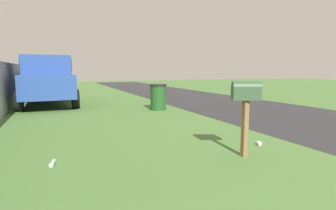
# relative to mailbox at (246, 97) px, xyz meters

# --- Properties ---
(mailbox) EXTENTS (0.37, 0.52, 1.31)m
(mailbox) POSITION_rel_mailbox_xyz_m (0.00, 0.00, 0.00)
(mailbox) COLOR brown
(mailbox) RESTS_ON ground
(pickup_truck) EXTENTS (5.04, 2.32, 2.09)m
(pickup_truck) POSITION_rel_mailbox_xyz_m (8.86, 3.31, 0.06)
(pickup_truck) COLOR #284793
(pickup_truck) RESTS_ON ground
(trash_bin) EXTENTS (0.62, 0.62, 0.98)m
(trash_bin) POSITION_rel_mailbox_xyz_m (5.79, -0.59, -0.55)
(trash_bin) COLOR #1E4C1E
(trash_bin) RESTS_ON ground
(litter_cup_midfield_b) EXTENTS (0.12, 0.11, 0.08)m
(litter_cup_midfield_b) POSITION_rel_mailbox_xyz_m (0.45, -0.74, -1.00)
(litter_cup_midfield_b) COLOR white
(litter_cup_midfield_b) RESTS_ON ground
(litter_bottle_midfield_a) EXTENTS (0.23, 0.11, 0.07)m
(litter_bottle_midfield_a) POSITION_rel_mailbox_xyz_m (0.82, 3.08, -1.01)
(litter_bottle_midfield_a) COLOR #B2D8BF
(litter_bottle_midfield_a) RESTS_ON ground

